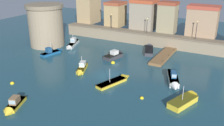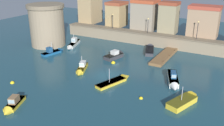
# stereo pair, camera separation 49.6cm
# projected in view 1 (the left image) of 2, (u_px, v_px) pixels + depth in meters

# --- Properties ---
(ground_plane) EXTENTS (109.93, 109.93, 0.00)m
(ground_plane) POSITION_uv_depth(u_px,v_px,m) (108.00, 75.00, 41.53)
(ground_plane) COLOR #1E4756
(quay_wall) EXTENTS (44.28, 2.79, 2.76)m
(quay_wall) POSITION_uv_depth(u_px,v_px,m) (149.00, 39.00, 57.07)
(quay_wall) COLOR gray
(quay_wall) RESTS_ON ground
(old_town_backdrop) EXTENTS (42.83, 5.95, 8.77)m
(old_town_backdrop) POSITION_uv_depth(u_px,v_px,m) (159.00, 15.00, 58.07)
(old_town_backdrop) COLOR tan
(old_town_backdrop) RESTS_ON ground
(fortress_tower) EXTENTS (8.16, 8.16, 9.26)m
(fortress_tower) POSITION_uv_depth(u_px,v_px,m) (46.00, 25.00, 55.49)
(fortress_tower) COLOR gray
(fortress_tower) RESTS_ON ground
(pier_dock) EXTENTS (2.35, 10.98, 0.70)m
(pier_dock) POSITION_uv_depth(u_px,v_px,m) (164.00, 56.00, 49.48)
(pier_dock) COLOR brown
(pier_dock) RESTS_ON ground
(quay_lamp_0) EXTENTS (0.32, 0.32, 3.51)m
(quay_lamp_0) POSITION_uv_depth(u_px,v_px,m) (112.00, 19.00, 60.12)
(quay_lamp_0) COLOR black
(quay_lamp_0) RESTS_ON quay_wall
(quay_lamp_1) EXTENTS (0.32, 0.32, 3.36)m
(quay_lamp_1) POSITION_uv_depth(u_px,v_px,m) (147.00, 23.00, 56.10)
(quay_lamp_1) COLOR black
(quay_lamp_1) RESTS_ON quay_wall
(quay_lamp_2) EXTENTS (0.32, 0.32, 3.75)m
(quay_lamp_2) POSITION_uv_depth(u_px,v_px,m) (197.00, 27.00, 51.20)
(quay_lamp_2) COLOR black
(quay_lamp_2) RESTS_ON quay_wall
(moored_boat_1) EXTENTS (2.97, 4.70, 1.73)m
(moored_boat_1) POSITION_uv_depth(u_px,v_px,m) (13.00, 106.00, 31.47)
(moored_boat_1) COLOR gold
(moored_boat_1) RESTS_ON ground
(moored_boat_2) EXTENTS (3.41, 6.74, 3.08)m
(moored_boat_2) POSITION_uv_depth(u_px,v_px,m) (117.00, 80.00, 38.82)
(moored_boat_2) COLOR gold
(moored_boat_2) RESTS_ON ground
(moored_boat_3) EXTENTS (3.50, 7.19, 2.77)m
(moored_boat_3) POSITION_uv_depth(u_px,v_px,m) (72.00, 44.00, 56.15)
(moored_boat_3) COLOR silver
(moored_boat_3) RESTS_ON ground
(moored_boat_5) EXTENTS (3.74, 7.03, 1.90)m
(moored_boat_5) POSITION_uv_depth(u_px,v_px,m) (173.00, 80.00, 38.48)
(moored_boat_5) COLOR white
(moored_boat_5) RESTS_ON ground
(moored_boat_6) EXTENTS (3.59, 5.99, 3.13)m
(moored_boat_6) POSITION_uv_depth(u_px,v_px,m) (187.00, 99.00, 32.92)
(moored_boat_6) COLOR gold
(moored_boat_6) RESTS_ON ground
(moored_boat_7) EXTENTS (3.12, 5.35, 2.84)m
(moored_boat_7) POSITION_uv_depth(u_px,v_px,m) (81.00, 69.00, 42.80)
(moored_boat_7) COLOR gold
(moored_boat_7) RESTS_ON ground
(moored_boat_8) EXTENTS (2.46, 5.41, 2.93)m
(moored_boat_8) POSITION_uv_depth(u_px,v_px,m) (53.00, 52.00, 51.49)
(moored_boat_8) COLOR #195689
(moored_boat_8) RESTS_ON ground
(moored_boat_9) EXTENTS (2.90, 5.26, 1.97)m
(moored_boat_9) POSITION_uv_depth(u_px,v_px,m) (116.00, 55.00, 49.31)
(moored_boat_9) COLOR #333338
(moored_boat_9) RESTS_ON ground
(moored_boat_10) EXTENTS (3.78, 6.96, 1.54)m
(moored_boat_10) POSITION_uv_depth(u_px,v_px,m) (149.00, 49.00, 53.15)
(moored_boat_10) COLOR #333338
(moored_boat_10) RESTS_ON ground
(mooring_buoy_0) EXTENTS (0.54, 0.54, 0.54)m
(mooring_buoy_0) POSITION_uv_depth(u_px,v_px,m) (142.00, 98.00, 34.08)
(mooring_buoy_0) COLOR yellow
(mooring_buoy_0) RESTS_ON ground
(mooring_buoy_1) EXTENTS (0.63, 0.63, 0.63)m
(mooring_buoy_1) POSITION_uv_depth(u_px,v_px,m) (12.00, 84.00, 38.37)
(mooring_buoy_1) COLOR yellow
(mooring_buoy_1) RESTS_ON ground
(mooring_buoy_2) EXTENTS (0.77, 0.77, 0.77)m
(mooring_buoy_2) POSITION_uv_depth(u_px,v_px,m) (113.00, 63.00, 46.55)
(mooring_buoy_2) COLOR yellow
(mooring_buoy_2) RESTS_ON ground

